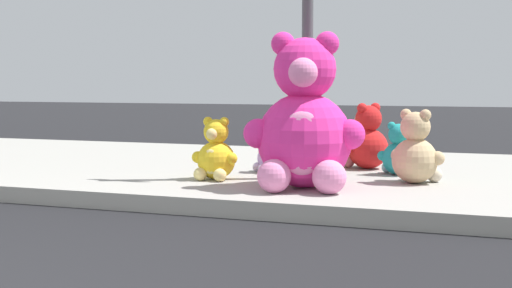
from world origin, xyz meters
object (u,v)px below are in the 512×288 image
Objects in this scene: sign_pole at (308,3)px; plush_red at (367,142)px; plush_tan at (416,154)px; plush_lime at (319,150)px; plush_teal at (398,154)px; plush_yellow at (215,155)px; plush_lavender at (270,154)px; plush_pink_large at (304,126)px.

sign_pole is 4.46× the size of plush_red.
plush_lime is at bearing 145.16° from plush_tan.
plush_teal is 1.87m from plush_yellow.
plush_tan reaches higher than plush_lavender.
plush_lavender is 0.68× the size of plush_red.
plush_pink_large is at bearing -144.95° from plush_tan.
plush_lavender is 1.11m from plush_red.
plush_teal reaches higher than plush_lavender.
plush_tan is at bearing 35.05° from plush_pink_large.
plush_tan is (0.91, 0.64, -0.28)m from plush_pink_large.
plush_lime is at bearing 57.72° from plush_yellow.
plush_teal is at bearing 59.91° from plush_pink_large.
sign_pole is 1.76m from plush_tan.
plush_teal reaches higher than plush_lime.
plush_red reaches higher than plush_tan.
plush_yellow is at bearing -133.17° from plush_red.
plush_yellow is (-1.86, -0.40, -0.03)m from plush_tan.
plush_tan is 1.11m from plush_red.
plush_lavender is at bearing -168.20° from plush_teal.
plush_lavender is at bearing 124.11° from plush_pink_large.
plush_pink_large is 2.28× the size of plush_yellow.
sign_pole is 1.71m from plush_yellow.
plush_red is at bearing 36.21° from plush_lavender.
plush_lavender is at bearing 62.77° from plush_yellow.
plush_teal is at bearing -44.64° from plush_red.
sign_pole reaches higher than plush_tan.
plush_pink_large is 2.00× the size of plush_tan.
plush_pink_large is 2.56× the size of plush_teal.
plush_lime is at bearing 51.94° from plush_lavender.
plush_teal is 0.75× the size of plush_red.
plush_pink_large is 1.14m from plush_tan.
plush_teal is (-0.23, 0.53, -0.06)m from plush_tan.
plush_lavender is (-0.61, 0.90, -0.36)m from plush_pink_large.
plush_yellow is at bearing -167.91° from plush_tan.
plush_teal is 0.89× the size of plush_yellow.
plush_yellow is (-0.74, -1.17, 0.04)m from plush_lime.
plush_yellow is (-0.82, -0.35, -1.46)m from sign_pole.
sign_pole reaches higher than plush_yellow.
plush_yellow is at bearing 165.93° from plush_pink_large.
plush_pink_large is 1.14m from plush_lavender.
plush_yellow is (-0.95, 0.24, -0.31)m from plush_pink_large.
plush_pink_large is 2.78× the size of plush_lime.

